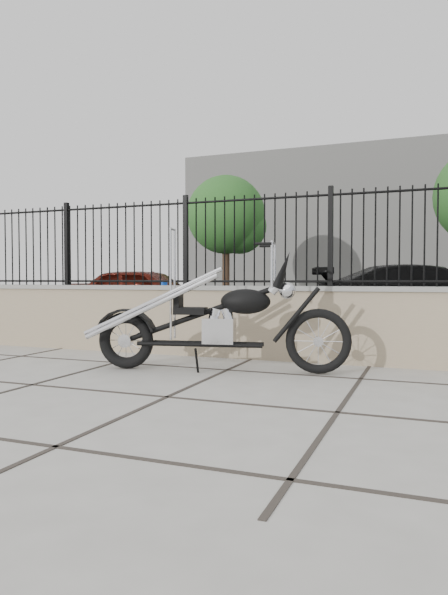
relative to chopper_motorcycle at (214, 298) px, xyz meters
name	(u,v)px	position (x,y,z in m)	size (l,w,h in m)	color
ground_plane	(167,397)	(0.11, -1.38, -0.83)	(90.00, 90.00, 0.00)	#99968E
parking_lot	(354,313)	(0.11, 11.12, -0.83)	(30.00, 30.00, 0.00)	black
retaining_wall	(254,322)	(0.11, 1.12, -0.35)	(14.00, 0.36, 0.96)	gray
iron_fence	(254,240)	(0.11, 1.12, 0.73)	(14.00, 0.08, 1.20)	black
background_building	(389,226)	(0.11, 25.12, 3.17)	(22.00, 6.00, 8.00)	beige
chopper_motorcycle	(214,298)	(0.00, 0.00, 0.00)	(2.77, 0.49, 1.66)	black
car_red	(146,295)	(-4.14, 5.73, -0.16)	(1.58, 3.93, 1.34)	#47100A
car_black	(427,297)	(2.21, 6.33, -0.15)	(1.90, 4.67, 1.35)	black
bollard_a	(164,307)	(-2.56, 3.65, -0.32)	(0.12, 0.12, 1.02)	#0B20AA
tree_left	(226,211)	(-5.82, 15.45, 3.08)	(3.31, 3.31, 5.59)	#382619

